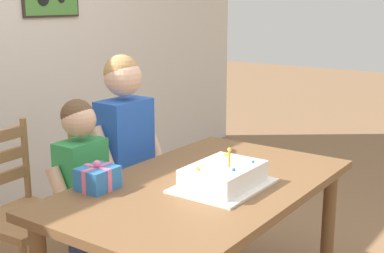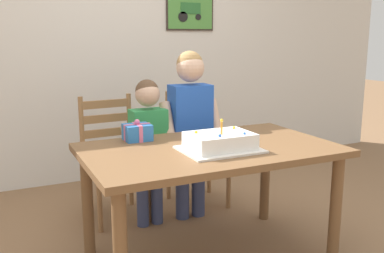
{
  "view_description": "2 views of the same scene",
  "coord_description": "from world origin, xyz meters",
  "px_view_note": "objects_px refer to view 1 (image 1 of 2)",
  "views": [
    {
      "loc": [
        -1.92,
        -1.3,
        1.54
      ],
      "look_at": [
        0.1,
        0.13,
        0.95
      ],
      "focal_mm": 49.8,
      "sensor_mm": 36.0,
      "label": 1
    },
    {
      "loc": [
        -1.15,
        -2.19,
        1.35
      ],
      "look_at": [
        -0.06,
        0.12,
        0.82
      ],
      "focal_mm": 40.43,
      "sensor_mm": 36.0,
      "label": 2
    }
  ],
  "objects_px": {
    "child_older": "(125,145)",
    "chair_right": "(113,178)",
    "child_younger": "(82,181)",
    "chair_left": "(20,214)",
    "birthday_cake": "(223,177)",
    "gift_box_red_large": "(98,178)",
    "dining_table": "(203,202)"
  },
  "relations": [
    {
      "from": "child_older",
      "to": "chair_right",
      "type": "bearing_deg",
      "value": 57.24
    },
    {
      "from": "chair_right",
      "to": "child_younger",
      "type": "relative_size",
      "value": 0.86
    },
    {
      "from": "chair_left",
      "to": "chair_right",
      "type": "relative_size",
      "value": 1.0
    },
    {
      "from": "child_older",
      "to": "child_younger",
      "type": "xyz_separation_m",
      "value": [
        -0.33,
        0.0,
        -0.12
      ]
    },
    {
      "from": "child_older",
      "to": "chair_left",
      "type": "bearing_deg",
      "value": 152.06
    },
    {
      "from": "birthday_cake",
      "to": "child_older",
      "type": "bearing_deg",
      "value": 77.72
    },
    {
      "from": "birthday_cake",
      "to": "gift_box_red_large",
      "type": "bearing_deg",
      "value": 127.97
    },
    {
      "from": "birthday_cake",
      "to": "child_older",
      "type": "relative_size",
      "value": 0.35
    },
    {
      "from": "dining_table",
      "to": "child_older",
      "type": "xyz_separation_m",
      "value": [
        0.17,
        0.63,
        0.14
      ]
    },
    {
      "from": "gift_box_red_large",
      "to": "child_older",
      "type": "height_order",
      "value": "child_older"
    },
    {
      "from": "dining_table",
      "to": "chair_right",
      "type": "height_order",
      "value": "chair_right"
    },
    {
      "from": "chair_left",
      "to": "child_older",
      "type": "relative_size",
      "value": 0.73
    },
    {
      "from": "birthday_cake",
      "to": "child_younger",
      "type": "height_order",
      "value": "child_younger"
    },
    {
      "from": "gift_box_red_large",
      "to": "dining_table",
      "type": "bearing_deg",
      "value": -45.19
    },
    {
      "from": "dining_table",
      "to": "birthday_cake",
      "type": "relative_size",
      "value": 3.37
    },
    {
      "from": "birthday_cake",
      "to": "child_older",
      "type": "distance_m",
      "value": 0.75
    },
    {
      "from": "dining_table",
      "to": "gift_box_red_large",
      "type": "distance_m",
      "value": 0.5
    },
    {
      "from": "chair_right",
      "to": "gift_box_red_large",
      "type": "bearing_deg",
      "value": -140.17
    },
    {
      "from": "dining_table",
      "to": "birthday_cake",
      "type": "distance_m",
      "value": 0.18
    },
    {
      "from": "chair_right",
      "to": "child_older",
      "type": "relative_size",
      "value": 0.73
    },
    {
      "from": "birthday_cake",
      "to": "dining_table",
      "type": "bearing_deg",
      "value": 94.95
    },
    {
      "from": "chair_left",
      "to": "birthday_cake",
      "type": "bearing_deg",
      "value": -70.67
    },
    {
      "from": "chair_right",
      "to": "birthday_cake",
      "type": "bearing_deg",
      "value": -108.4
    },
    {
      "from": "chair_left",
      "to": "gift_box_red_large",
      "type": "bearing_deg",
      "value": -89.05
    },
    {
      "from": "dining_table",
      "to": "gift_box_red_large",
      "type": "height_order",
      "value": "gift_box_red_large"
    },
    {
      "from": "gift_box_red_large",
      "to": "chair_right",
      "type": "height_order",
      "value": "chair_right"
    },
    {
      "from": "dining_table",
      "to": "chair_right",
      "type": "xyz_separation_m",
      "value": [
        0.34,
        0.91,
        -0.16
      ]
    },
    {
      "from": "dining_table",
      "to": "gift_box_red_large",
      "type": "xyz_separation_m",
      "value": [
        -0.34,
        0.34,
        0.14
      ]
    },
    {
      "from": "dining_table",
      "to": "child_younger",
      "type": "xyz_separation_m",
      "value": [
        -0.16,
        0.63,
        0.02
      ]
    },
    {
      "from": "birthday_cake",
      "to": "gift_box_red_large",
      "type": "xyz_separation_m",
      "value": [
        -0.34,
        0.44,
        0.0
      ]
    },
    {
      "from": "birthday_cake",
      "to": "child_younger",
      "type": "relative_size",
      "value": 0.41
    },
    {
      "from": "gift_box_red_large",
      "to": "chair_left",
      "type": "bearing_deg",
      "value": 90.95
    }
  ]
}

